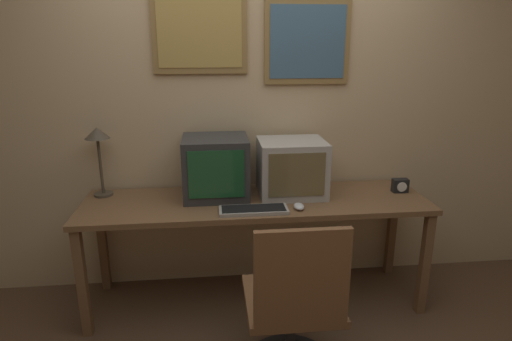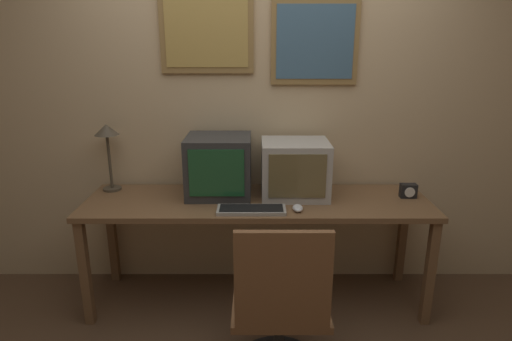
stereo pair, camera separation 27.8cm
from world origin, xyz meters
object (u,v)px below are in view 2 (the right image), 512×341
(desk_clock, at_px, (407,191))
(office_chair, at_px, (279,316))
(mouse_near_keyboard, at_px, (296,208))
(desk_lamp, at_px, (106,138))
(monitor_right, at_px, (293,169))
(keyboard_main, at_px, (250,210))
(monitor_left, at_px, (218,166))

(desk_clock, bearing_deg, office_chair, -138.13)
(mouse_near_keyboard, distance_m, desk_lamp, 1.39)
(desk_lamp, bearing_deg, desk_clock, -4.37)
(monitor_right, height_order, desk_lamp, desk_lamp)
(desk_clock, distance_m, office_chair, 1.27)
(keyboard_main, bearing_deg, desk_lamp, 157.79)
(mouse_near_keyboard, bearing_deg, desk_lamp, 162.97)
(keyboard_main, height_order, mouse_near_keyboard, mouse_near_keyboard)
(monitor_left, xyz_separation_m, mouse_near_keyboard, (0.51, -0.30, -0.19))
(monitor_left, bearing_deg, mouse_near_keyboard, -30.47)
(keyboard_main, relative_size, desk_clock, 3.98)
(desk_clock, distance_m, desk_lamp, 2.08)
(monitor_left, bearing_deg, desk_lamp, 173.19)
(monitor_left, relative_size, keyboard_main, 1.01)
(mouse_near_keyboard, distance_m, desk_clock, 0.80)
(keyboard_main, distance_m, office_chair, 0.69)
(desk_clock, bearing_deg, monitor_right, 176.52)
(monitor_right, bearing_deg, desk_clock, -3.48)
(desk_lamp, relative_size, office_chair, 0.49)
(monitor_right, distance_m, desk_clock, 0.78)
(keyboard_main, height_order, desk_clock, desk_clock)
(keyboard_main, distance_m, desk_clock, 1.08)
(desk_lamp, xyz_separation_m, office_chair, (1.15, -0.96, -0.73))
(office_chair, bearing_deg, monitor_left, 113.35)
(desk_clock, height_order, office_chair, office_chair)
(mouse_near_keyboard, bearing_deg, monitor_left, 149.53)
(mouse_near_keyboard, xyz_separation_m, desk_lamp, (-1.28, 0.39, 0.36))
(keyboard_main, bearing_deg, office_chair, -74.58)
(monitor_right, xyz_separation_m, desk_lamp, (-1.28, 0.11, 0.19))
(monitor_left, xyz_separation_m, desk_lamp, (-0.77, 0.09, 0.17))
(mouse_near_keyboard, bearing_deg, desk_clock, 17.14)
(monitor_left, xyz_separation_m, desk_clock, (1.28, -0.06, -0.16))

